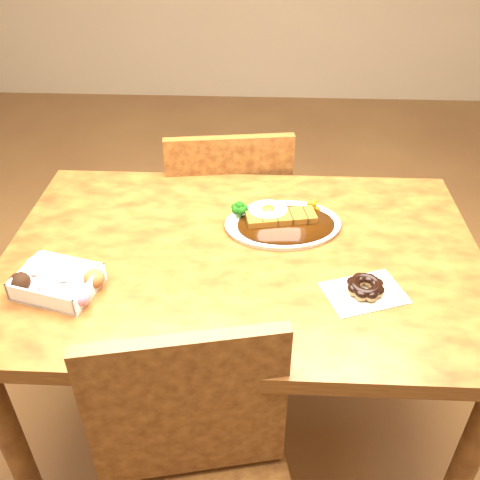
{
  "coord_description": "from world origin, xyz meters",
  "views": [
    {
      "loc": [
        0.04,
        -1.07,
        1.57
      ],
      "look_at": [
        -0.0,
        -0.03,
        0.81
      ],
      "focal_mm": 40.0,
      "sensor_mm": 36.0,
      "label": 1
    }
  ],
  "objects_px": {
    "table": "(242,282)",
    "donut_box": "(57,281)",
    "pon_de_ring": "(365,287)",
    "chair_far": "(228,222)",
    "katsu_curry_plate": "(281,221)"
  },
  "relations": [
    {
      "from": "katsu_curry_plate",
      "to": "donut_box",
      "type": "relative_size",
      "value": 1.54
    },
    {
      "from": "chair_far",
      "to": "pon_de_ring",
      "type": "height_order",
      "value": "chair_far"
    },
    {
      "from": "table",
      "to": "katsu_curry_plate",
      "type": "relative_size",
      "value": 3.66
    },
    {
      "from": "katsu_curry_plate",
      "to": "donut_box",
      "type": "bearing_deg",
      "value": -151.17
    },
    {
      "from": "table",
      "to": "pon_de_ring",
      "type": "bearing_deg",
      "value": -26.34
    },
    {
      "from": "table",
      "to": "donut_box",
      "type": "height_order",
      "value": "donut_box"
    },
    {
      "from": "pon_de_ring",
      "to": "donut_box",
      "type": "bearing_deg",
      "value": -178.35
    },
    {
      "from": "table",
      "to": "katsu_curry_plate",
      "type": "bearing_deg",
      "value": 50.96
    },
    {
      "from": "chair_far",
      "to": "pon_de_ring",
      "type": "relative_size",
      "value": 4.21
    },
    {
      "from": "chair_far",
      "to": "donut_box",
      "type": "xyz_separation_m",
      "value": [
        -0.34,
        -0.7,
        0.3
      ]
    },
    {
      "from": "donut_box",
      "to": "pon_de_ring",
      "type": "distance_m",
      "value": 0.7
    },
    {
      "from": "table",
      "to": "donut_box",
      "type": "bearing_deg",
      "value": -158.75
    },
    {
      "from": "chair_far",
      "to": "donut_box",
      "type": "height_order",
      "value": "chair_far"
    },
    {
      "from": "table",
      "to": "donut_box",
      "type": "xyz_separation_m",
      "value": [
        -0.41,
        -0.16,
        0.12
      ]
    },
    {
      "from": "chair_far",
      "to": "pon_de_ring",
      "type": "xyz_separation_m",
      "value": [
        0.36,
        -0.68,
        0.29
      ]
    }
  ]
}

